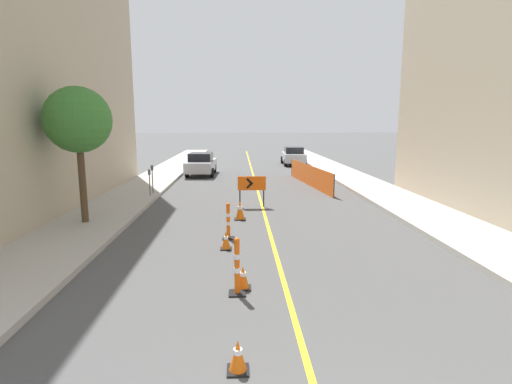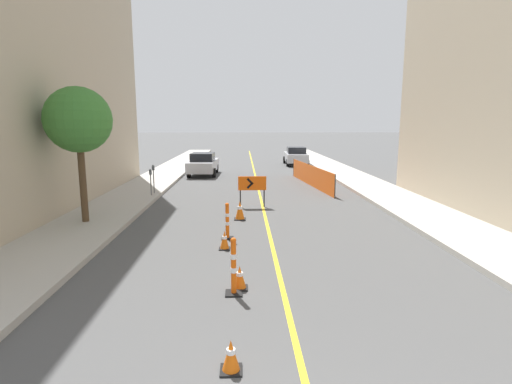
{
  "view_description": "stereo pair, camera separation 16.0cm",
  "coord_description": "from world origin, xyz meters",
  "px_view_note": "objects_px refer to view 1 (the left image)",
  "views": [
    {
      "loc": [
        -1.04,
        -2.12,
        3.69
      ],
      "look_at": [
        -0.36,
        13.28,
        1.0
      ],
      "focal_mm": 28.0,
      "sensor_mm": 36.0,
      "label": 1
    },
    {
      "loc": [
        -0.88,
        -2.13,
        3.69
      ],
      "look_at": [
        -0.36,
        13.28,
        1.0
      ],
      "focal_mm": 28.0,
      "sensor_mm": 36.0,
      "label": 2
    }
  ],
  "objects_px": {
    "arrow_barricade_primary": "(252,185)",
    "parking_meter_near_curb": "(152,173)",
    "traffic_cone_fourth": "(240,210)",
    "delineator_post_front": "(237,270)",
    "traffic_cone_second": "(243,277)",
    "parked_car_curb_near": "(201,164)",
    "parking_meter_far_curb": "(149,177)",
    "traffic_cone_nearest": "(238,356)",
    "parked_car_curb_mid": "(293,156)",
    "delineator_post_rear": "(228,223)",
    "traffic_cone_third": "(226,240)",
    "street_tree_left_near": "(78,121)"
  },
  "relations": [
    {
      "from": "arrow_barricade_primary",
      "to": "parked_car_curb_mid",
      "type": "xyz_separation_m",
      "value": [
        4.28,
        17.75,
        -0.2
      ]
    },
    {
      "from": "arrow_barricade_primary",
      "to": "delineator_post_rear",
      "type": "bearing_deg",
      "value": -102.09
    },
    {
      "from": "street_tree_left_near",
      "to": "parking_meter_near_curb",
      "type": "bearing_deg",
      "value": 78.57
    },
    {
      "from": "traffic_cone_fourth",
      "to": "delineator_post_front",
      "type": "distance_m",
      "value": 6.81
    },
    {
      "from": "traffic_cone_fourth",
      "to": "parked_car_curb_mid",
      "type": "xyz_separation_m",
      "value": [
        4.81,
        20.05,
        0.44
      ]
    },
    {
      "from": "parked_car_curb_near",
      "to": "parked_car_curb_mid",
      "type": "distance_m",
      "value": 10.09
    },
    {
      "from": "delineator_post_rear",
      "to": "parking_meter_near_curb",
      "type": "xyz_separation_m",
      "value": [
        -4.0,
        7.67,
        0.66
      ]
    },
    {
      "from": "arrow_barricade_primary",
      "to": "traffic_cone_fourth",
      "type": "bearing_deg",
      "value": -104.47
    },
    {
      "from": "street_tree_left_near",
      "to": "traffic_cone_third",
      "type": "bearing_deg",
      "value": -29.2
    },
    {
      "from": "traffic_cone_second",
      "to": "delineator_post_rear",
      "type": "bearing_deg",
      "value": 96.08
    },
    {
      "from": "traffic_cone_third",
      "to": "parked_car_curb_near",
      "type": "bearing_deg",
      "value": 97.59
    },
    {
      "from": "traffic_cone_nearest",
      "to": "parking_meter_near_curb",
      "type": "height_order",
      "value": "parking_meter_near_curb"
    },
    {
      "from": "parking_meter_near_curb",
      "to": "traffic_cone_fourth",
      "type": "bearing_deg",
      "value": -49.26
    },
    {
      "from": "delineator_post_rear",
      "to": "traffic_cone_fourth",
      "type": "bearing_deg",
      "value": 81.57
    },
    {
      "from": "traffic_cone_third",
      "to": "parked_car_curb_near",
      "type": "relative_size",
      "value": 0.13
    },
    {
      "from": "traffic_cone_nearest",
      "to": "delineator_post_front",
      "type": "relative_size",
      "value": 0.4
    },
    {
      "from": "parked_car_curb_mid",
      "to": "parking_meter_near_curb",
      "type": "distance_m",
      "value": 17.57
    },
    {
      "from": "delineator_post_rear",
      "to": "parking_meter_far_curb",
      "type": "xyz_separation_m",
      "value": [
        -4.0,
        7.01,
        0.58
      ]
    },
    {
      "from": "traffic_cone_nearest",
      "to": "traffic_cone_third",
      "type": "distance_m",
      "value": 5.9
    },
    {
      "from": "traffic_cone_third",
      "to": "parked_car_curb_near",
      "type": "xyz_separation_m",
      "value": [
        -2.26,
        16.97,
        0.53
      ]
    },
    {
      "from": "traffic_cone_fourth",
      "to": "parked_car_curb_mid",
      "type": "distance_m",
      "value": 20.63
    },
    {
      "from": "traffic_cone_fourth",
      "to": "arrow_barricade_primary",
      "type": "xyz_separation_m",
      "value": [
        0.53,
        2.31,
        0.63
      ]
    },
    {
      "from": "delineator_post_rear",
      "to": "traffic_cone_nearest",
      "type": "bearing_deg",
      "value": -87.47
    },
    {
      "from": "delineator_post_rear",
      "to": "parked_car_curb_mid",
      "type": "distance_m",
      "value": 23.23
    },
    {
      "from": "delineator_post_front",
      "to": "parking_meter_far_curb",
      "type": "bearing_deg",
      "value": 110.89
    },
    {
      "from": "traffic_cone_third",
      "to": "traffic_cone_fourth",
      "type": "relative_size",
      "value": 0.76
    },
    {
      "from": "parking_meter_far_curb",
      "to": "traffic_cone_second",
      "type": "bearing_deg",
      "value": -68.03
    },
    {
      "from": "parking_meter_near_curb",
      "to": "parking_meter_far_curb",
      "type": "xyz_separation_m",
      "value": [
        -0.0,
        -0.66,
        -0.09
      ]
    },
    {
      "from": "arrow_barricade_primary",
      "to": "parking_meter_near_curb",
      "type": "distance_m",
      "value": 5.64
    },
    {
      "from": "traffic_cone_second",
      "to": "parked_car_curb_mid",
      "type": "relative_size",
      "value": 0.12
    },
    {
      "from": "parking_meter_far_curb",
      "to": "parked_car_curb_mid",
      "type": "bearing_deg",
      "value": 59.54
    },
    {
      "from": "parked_car_curb_near",
      "to": "parked_car_curb_mid",
      "type": "bearing_deg",
      "value": 44.43
    },
    {
      "from": "traffic_cone_third",
      "to": "traffic_cone_fourth",
      "type": "height_order",
      "value": "traffic_cone_fourth"
    },
    {
      "from": "arrow_barricade_primary",
      "to": "parked_car_curb_near",
      "type": "xyz_separation_m",
      "value": [
        -3.22,
        11.01,
        -0.2
      ]
    },
    {
      "from": "traffic_cone_second",
      "to": "parking_meter_near_curb",
      "type": "bearing_deg",
      "value": 110.83
    },
    {
      "from": "delineator_post_front",
      "to": "street_tree_left_near",
      "type": "relative_size",
      "value": 0.27
    },
    {
      "from": "traffic_cone_nearest",
      "to": "parked_car_curb_near",
      "type": "bearing_deg",
      "value": 96.53
    },
    {
      "from": "traffic_cone_fourth",
      "to": "arrow_barricade_primary",
      "type": "relative_size",
      "value": 0.54
    },
    {
      "from": "delineator_post_front",
      "to": "traffic_cone_second",
      "type": "bearing_deg",
      "value": 66.08
    },
    {
      "from": "parked_car_curb_mid",
      "to": "parked_car_curb_near",
      "type": "bearing_deg",
      "value": -136.11
    },
    {
      "from": "traffic_cone_third",
      "to": "arrow_barricade_primary",
      "type": "xyz_separation_m",
      "value": [
        0.96,
        5.96,
        0.72
      ]
    },
    {
      "from": "delineator_post_front",
      "to": "arrow_barricade_primary",
      "type": "distance_m",
      "value": 9.14
    },
    {
      "from": "traffic_cone_second",
      "to": "street_tree_left_near",
      "type": "xyz_separation_m",
      "value": [
        -5.6,
        5.73,
        3.49
      ]
    },
    {
      "from": "delineator_post_front",
      "to": "arrow_barricade_primary",
      "type": "relative_size",
      "value": 0.93
    },
    {
      "from": "traffic_cone_fourth",
      "to": "arrow_barricade_primary",
      "type": "height_order",
      "value": "arrow_barricade_primary"
    },
    {
      "from": "traffic_cone_nearest",
      "to": "street_tree_left_near",
      "type": "xyz_separation_m",
      "value": [
        -5.49,
        8.76,
        3.51
      ]
    },
    {
      "from": "delineator_post_front",
      "to": "traffic_cone_nearest",
      "type": "bearing_deg",
      "value": -89.66
    },
    {
      "from": "parked_car_curb_mid",
      "to": "parking_meter_far_curb",
      "type": "distance_m",
      "value": 18.13
    },
    {
      "from": "arrow_barricade_primary",
      "to": "street_tree_left_near",
      "type": "height_order",
      "value": "street_tree_left_near"
    },
    {
      "from": "parked_car_curb_near",
      "to": "parking_meter_far_curb",
      "type": "xyz_separation_m",
      "value": [
        -1.69,
        -8.88,
        0.29
      ]
    }
  ]
}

